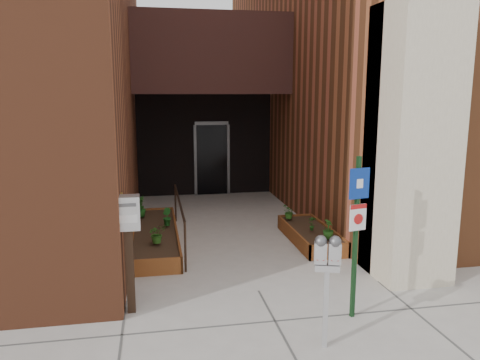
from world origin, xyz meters
TOP-DOWN VIEW (x-y plane):
  - ground at (0.00, 0.00)m, footprint 80.00×80.00m
  - architecture at (-0.18, 6.89)m, footprint 20.00×14.60m
  - planter_left at (-1.55, 2.70)m, footprint 0.90×3.60m
  - planter_right at (1.60, 2.20)m, footprint 0.80×2.20m
  - handrail at (-1.05, 2.65)m, footprint 0.04×3.34m
  - parking_meter at (0.42, -1.72)m, footprint 0.32×0.19m
  - sign_post at (1.08, -1.07)m, footprint 0.30×0.10m
  - payment_dropbox at (-1.90, -0.35)m, footprint 0.33×0.26m
  - shrub_left_a at (-1.51, 1.77)m, footprint 0.41×0.41m
  - shrub_left_b at (-1.30, 2.92)m, footprint 0.27×0.27m
  - shrub_left_c at (-1.85, 3.74)m, footprint 0.32×0.32m
  - shrub_left_d at (-1.85, 4.30)m, footprint 0.25×0.25m
  - shrub_right_a at (1.68, 1.45)m, footprint 0.28×0.28m
  - shrub_right_b at (1.56, 2.02)m, footprint 0.19×0.19m
  - shrub_right_c at (1.35, 2.94)m, footprint 0.39×0.39m

SIDE VIEW (x-z plane):
  - ground at x=0.00m, z-range 0.00..0.00m
  - planter_left at x=-1.55m, z-range -0.02..0.28m
  - planter_right at x=1.60m, z-range -0.02..0.28m
  - shrub_right_b at x=1.56m, z-range 0.30..0.59m
  - shrub_right_c at x=1.35m, z-range 0.30..0.61m
  - shrub_left_a at x=-1.51m, z-range 0.30..0.65m
  - shrub_left_d at x=-1.85m, z-range 0.30..0.66m
  - shrub_left_b at x=-1.30m, z-range 0.30..0.67m
  - shrub_right_a at x=1.68m, z-range 0.30..0.67m
  - shrub_left_c at x=-1.85m, z-range 0.30..0.70m
  - handrail at x=-1.05m, z-range 0.30..1.20m
  - parking_meter at x=0.42m, z-range 0.38..1.78m
  - payment_dropbox at x=-1.90m, z-range 0.37..2.03m
  - sign_post at x=1.08m, z-range 0.25..2.47m
  - architecture at x=-0.18m, z-range -0.02..9.98m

